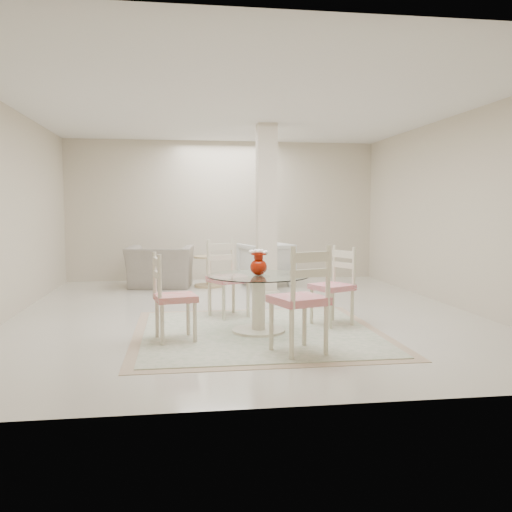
{
  "coord_description": "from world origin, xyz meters",
  "views": [
    {
      "loc": [
        -0.86,
        -7.13,
        1.39
      ],
      "look_at": [
        0.01,
        -1.02,
        0.85
      ],
      "focal_mm": 38.0,
      "sensor_mm": 36.0,
      "label": 1
    }
  ],
  "objects": [
    {
      "name": "dining_chair_north",
      "position": [
        -0.28,
        -0.23,
        0.58
      ],
      "size": [
        0.58,
        0.58,
        1.1
      ],
      "rotation": [
        0.0,
        0.0,
        0.44
      ],
      "color": "beige",
      "rests_on": "ground"
    },
    {
      "name": "armchair_white",
      "position": [
        0.69,
        2.55,
        0.39
      ],
      "size": [
        1.02,
        1.04,
        0.78
      ],
      "primitive_type": "imported",
      "rotation": [
        0.0,
        0.0,
        3.4
      ],
      "color": "white",
      "rests_on": "ground"
    },
    {
      "name": "dining_chair_south",
      "position": [
        0.28,
        -2.2,
        0.61
      ],
      "size": [
        0.59,
        0.59,
        1.16
      ],
      "rotation": [
        0.0,
        0.0,
        3.48
      ],
      "color": "beige",
      "rests_on": "ground"
    },
    {
      "name": "column",
      "position": [
        0.5,
        1.3,
        1.35
      ],
      "size": [
        0.3,
        0.3,
        2.7
      ],
      "primitive_type": "cube",
      "color": "beige",
      "rests_on": "ground"
    },
    {
      "name": "side_table",
      "position": [
        -0.35,
        2.48,
        0.25
      ],
      "size": [
        0.53,
        0.53,
        0.55
      ],
      "color": "tan",
      "rests_on": "ground"
    },
    {
      "name": "area_rug",
      "position": [
        0.01,
        -1.22,
        0.01
      ],
      "size": [
        2.77,
        2.77,
        0.02
      ],
      "color": "tan",
      "rests_on": "ground"
    },
    {
      "name": "recliner_taupe",
      "position": [
        -1.2,
        2.58,
        0.36
      ],
      "size": [
        1.22,
        1.1,
        0.72
      ],
      "primitive_type": "imported",
      "rotation": [
        0.0,
        0.0,
        3.02
      ],
      "color": "gray",
      "rests_on": "ground"
    },
    {
      "name": "ground",
      "position": [
        0.0,
        0.0,
        0.0
      ],
      "size": [
        7.0,
        7.0,
        0.0
      ],
      "primitive_type": "plane",
      "color": "silver",
      "rests_on": "ground"
    },
    {
      "name": "dining_chair_west",
      "position": [
        -0.98,
        -1.48,
        0.54
      ],
      "size": [
        0.48,
        0.48,
        1.03
      ],
      "rotation": [
        0.0,
        0.0,
        1.76
      ],
      "color": "beige",
      "rests_on": "ground"
    },
    {
      "name": "dining_table",
      "position": [
        0.01,
        -1.22,
        0.33
      ],
      "size": [
        1.13,
        1.13,
        0.65
      ],
      "rotation": [
        0.0,
        0.0,
        0.27
      ],
      "color": "beige",
      "rests_on": "ground"
    },
    {
      "name": "red_vase",
      "position": [
        0.01,
        -1.21,
        0.79
      ],
      "size": [
        0.22,
        0.19,
        0.29
      ],
      "color": "#A71805",
      "rests_on": "dining_table"
    },
    {
      "name": "room_shell",
      "position": [
        0.0,
        0.0,
        1.86
      ],
      "size": [
        6.02,
        7.02,
        2.71
      ],
      "color": "beige",
      "rests_on": "ground"
    },
    {
      "name": "dining_chair_east",
      "position": [
        0.98,
        -0.94,
        0.54
      ],
      "size": [
        0.55,
        0.55,
        1.03
      ],
      "rotation": [
        0.0,
        0.0,
        -1.12
      ],
      "color": "beige",
      "rests_on": "ground"
    }
  ]
}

